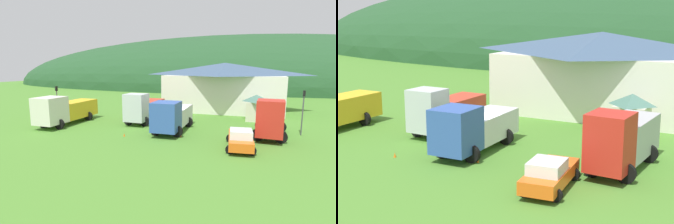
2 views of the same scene
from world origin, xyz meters
The scene contains 13 objects.
ground_plane centered at (0.00, 0.00, 0.00)m, with size 200.00×200.00×0.00m, color #4C842D.
forested_hill_backdrop centered at (0.00, 66.28, 0.00)m, with size 171.18×60.00×33.67m, color #234C28.
depot_building centered at (3.40, 15.93, 3.70)m, with size 18.18×12.02×7.18m.
play_shed_cream centered at (8.20, 8.00, 1.65)m, with size 2.51×2.68×3.20m.
heavy_rig_striped centered at (-12.58, -1.23, 1.73)m, with size 3.32×8.40×3.38m.
tow_truck_silver centered at (-4.48, 2.75, 1.74)m, with size 3.19×7.19×3.59m.
box_truck_blue centered at (0.10, -0.64, 1.66)m, with size 3.31×7.65×3.29m.
crane_truck_red centered at (9.49, 0.40, 1.86)m, with size 3.33×7.20×3.71m.
service_pickup_orange centered at (7.06, -4.34, 0.83)m, with size 2.57×4.97×1.66m.
traffic_light_west centered at (-14.32, -0.34, 2.62)m, with size 0.20×0.32×4.29m.
traffic_light_east centered at (12.40, 1.91, 2.65)m, with size 0.20×0.32×4.34m.
traffic_cone_near_pickup centered at (1.48, -2.31, 0.00)m, with size 0.36×0.36×0.64m, color orange.
traffic_cone_mid_row centered at (-3.64, -3.87, 0.00)m, with size 0.36×0.36×0.59m, color orange.
Camera 1 is at (8.00, -25.58, 6.49)m, focal length 28.09 mm.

